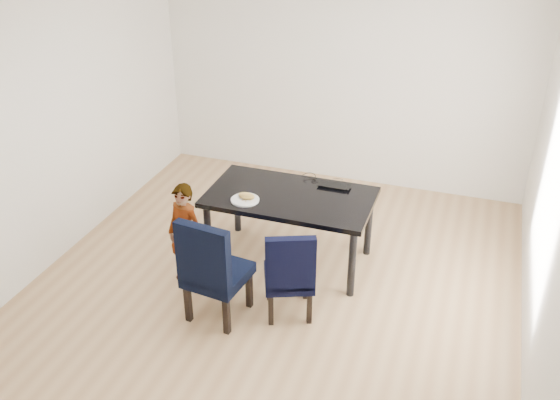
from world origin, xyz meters
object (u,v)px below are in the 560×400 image
(dining_table, at_px, (290,228))
(laptop, at_px, (335,184))
(chair_right, at_px, (289,270))
(plate, at_px, (245,200))
(chair_left, at_px, (217,266))
(child, at_px, (185,235))

(dining_table, relative_size, laptop, 4.89)
(dining_table, height_order, chair_right, chair_right)
(dining_table, relative_size, plate, 5.89)
(dining_table, xyz_separation_m, plate, (-0.37, -0.24, 0.38))
(plate, bearing_deg, chair_right, -40.94)
(chair_left, height_order, chair_right, chair_left)
(chair_left, relative_size, laptop, 3.12)
(chair_left, xyz_separation_m, child, (-0.49, 0.36, 0.00))
(chair_left, height_order, child, child)
(chair_left, bearing_deg, plate, 99.97)
(chair_left, height_order, laptop, chair_left)
(plate, bearing_deg, dining_table, 33.45)
(dining_table, bearing_deg, child, -141.57)
(plate, height_order, laptop, laptop)
(child, distance_m, plate, 0.65)
(dining_table, height_order, laptop, laptop)
(chair_right, xyz_separation_m, child, (-1.07, 0.13, 0.07))
(plate, distance_m, laptop, 0.94)
(chair_left, height_order, plate, chair_left)
(chair_left, xyz_separation_m, laptop, (0.69, 1.36, 0.25))
(chair_right, height_order, laptop, chair_right)
(child, height_order, plate, child)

